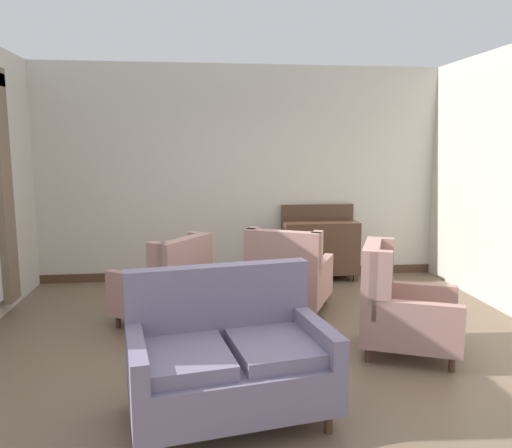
{
  "coord_description": "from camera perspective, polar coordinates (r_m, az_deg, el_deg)",
  "views": [
    {
      "loc": [
        -0.65,
        -4.32,
        1.92
      ],
      "look_at": [
        -0.07,
        0.58,
        1.15
      ],
      "focal_mm": 35.26,
      "sensor_mm": 36.0,
      "label": 1
    }
  ],
  "objects": [
    {
      "name": "ground",
      "position": [
        4.77,
        1.7,
        -14.85
      ],
      "size": [
        8.13,
        8.13,
        0.0
      ],
      "primitive_type": "plane",
      "color": "brown"
    },
    {
      "name": "armchair_near_window",
      "position": [
        5.49,
        -10.07,
        -7.09
      ],
      "size": [
        1.13,
        1.11,
        0.98
      ],
      "rotation": [
        0.0,
        0.0,
        4.09
      ],
      "color": "tan",
      "rests_on": "ground"
    },
    {
      "name": "baseboard_back",
      "position": [
        7.43,
        -1.53,
        -5.63
      ],
      "size": [
        5.81,
        0.03,
        0.12
      ],
      "primitive_type": "cube",
      "color": "#4C3323",
      "rests_on": "ground"
    },
    {
      "name": "porcelain_vase",
      "position": [
        4.73,
        0.12,
        -7.49
      ],
      "size": [
        0.19,
        0.19,
        0.32
      ],
      "color": "#4C7A66",
      "rests_on": "coffee_table"
    },
    {
      "name": "coffee_table",
      "position": [
        4.81,
        0.17,
        -10.01
      ],
      "size": [
        0.87,
        0.87,
        0.44
      ],
      "color": "#4C3323",
      "rests_on": "ground"
    },
    {
      "name": "settee",
      "position": [
        3.69,
        -3.15,
        -15.05
      ],
      "size": [
        1.51,
        1.09,
        1.03
      ],
      "rotation": [
        0.0,
        0.0,
        0.17
      ],
      "color": "slate",
      "rests_on": "ground"
    },
    {
      "name": "sideboard",
      "position": [
        7.28,
        7.27,
        -2.56
      ],
      "size": [
        1.07,
        0.43,
        1.07
      ],
      "color": "#4C3323",
      "rests_on": "ground"
    },
    {
      "name": "armchair_beside_settee",
      "position": [
        5.84,
        3.71,
        -6.01
      ],
      "size": [
        1.14,
        1.16,
        1.0
      ],
      "rotation": [
        0.0,
        0.0,
        2.69
      ],
      "color": "tan",
      "rests_on": "ground"
    },
    {
      "name": "wall_back",
      "position": [
        7.26,
        -1.61,
        5.73
      ],
      "size": [
        5.97,
        0.08,
        3.04
      ],
      "primitive_type": "cube",
      "color": "beige",
      "rests_on": "ground"
    },
    {
      "name": "armchair_back_corner",
      "position": [
        4.89,
        16.0,
        -9.18
      ],
      "size": [
        1.08,
        1.01,
        1.03
      ],
      "rotation": [
        0.0,
        0.0,
        7.45
      ],
      "color": "tan",
      "rests_on": "ground"
    }
  ]
}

